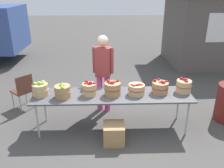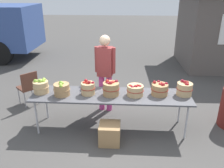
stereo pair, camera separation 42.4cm
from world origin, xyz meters
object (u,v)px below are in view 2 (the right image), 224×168
Objects in this scene: apple_basket_red_1 at (111,88)px; apple_basket_red_4 at (185,89)px; apple_basket_red_0 at (88,88)px; apple_basket_green_1 at (62,89)px; apple_basket_red_3 at (160,89)px; vendor_adult at (105,68)px; apple_basket_red_2 at (135,90)px; produce_crate at (110,133)px; apple_basket_green_0 at (41,86)px; folding_chair at (28,86)px; market_table at (111,96)px.

apple_basket_red_4 is at bearing 3.48° from apple_basket_red_1.
apple_basket_green_1 is at bearing -171.29° from apple_basket_red_0.
apple_basket_red_1 reaches higher than apple_basket_red_3.
apple_basket_green_1 is 0.18× the size of vendor_adult.
apple_basket_red_2 reaches higher than produce_crate.
apple_basket_red_3 is 0.48m from apple_basket_red_4.
folding_chair is (-0.65, 0.87, -0.37)m from apple_basket_green_0.
vendor_adult is at bearing 128.69° from folding_chair.
apple_basket_red_2 is at bearing 1.19° from apple_basket_red_1.
apple_basket_red_4 is at bearing 3.69° from apple_basket_green_1.
produce_crate is (-0.46, -0.50, -0.67)m from apple_basket_red_2.
produce_crate is (2.05, -1.39, -0.32)m from folding_chair.
apple_basket_red_2 reaches higher than folding_chair.
apple_basket_red_0 is 1.87m from apple_basket_red_4.
apple_basket_red_1 reaches higher than produce_crate.
market_table is 1.43m from apple_basket_red_4.
folding_chair is at bearing 127.05° from apple_basket_green_0.
apple_basket_green_0 reaches higher than apple_basket_red_2.
apple_basket_red_1 is 0.94m from apple_basket_red_3.
apple_basket_green_1 is at bearing -175.29° from market_table.
apple_basket_red_2 is at bearing -0.68° from apple_basket_green_0.
apple_basket_red_0 reaches higher than apple_basket_red_3.
apple_basket_red_0 reaches higher than folding_chair.
produce_crate is at bearing -23.98° from apple_basket_green_1.
apple_basket_red_0 is at bearing -177.64° from apple_basket_red_3.
apple_basket_green_1 is 1.90m from apple_basket_red_3.
apple_basket_green_0 is 1.64m from produce_crate.
market_table is at bearing 111.55° from apple_basket_red_1.
market_table is 1.75× the size of vendor_adult.
vendor_adult is (-1.12, 0.70, 0.17)m from apple_basket_red_3.
produce_crate is (1.40, -0.52, -0.69)m from apple_basket_green_0.
apple_basket_red_0 is at bearing 103.52° from folding_chair.
folding_chair is at bearing 164.45° from apple_basket_red_3.
apple_basket_red_0 is (0.94, -0.02, 0.00)m from apple_basket_green_0.
apple_basket_red_2 is 0.19× the size of vendor_adult.
vendor_adult reaches higher than folding_chair.
apple_basket_red_2 is at bearing 113.14° from folding_chair.
apple_basket_red_3 is at bearing 3.38° from market_table.
apple_basket_red_1 is (0.00, -0.01, 0.17)m from market_table.
apple_basket_red_4 is at bearing 22.23° from produce_crate.
folding_chair is (-3.47, 0.81, -0.37)m from apple_basket_red_4.
apple_basket_red_3 is 1.28m from produce_crate.
market_table is 0.17m from apple_basket_red_1.
apple_basket_green_1 is 0.37× the size of folding_chair.
vendor_adult reaches higher than apple_basket_red_3.
apple_basket_green_1 reaches higher than market_table.
apple_basket_red_3 is at bearing 6.86° from apple_basket_red_2.
vendor_adult is at bearing 31.36° from apple_basket_green_0.
produce_crate is at bearing -20.53° from apple_basket_green_0.
apple_basket_red_3 is at bearing 4.08° from apple_basket_red_1.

